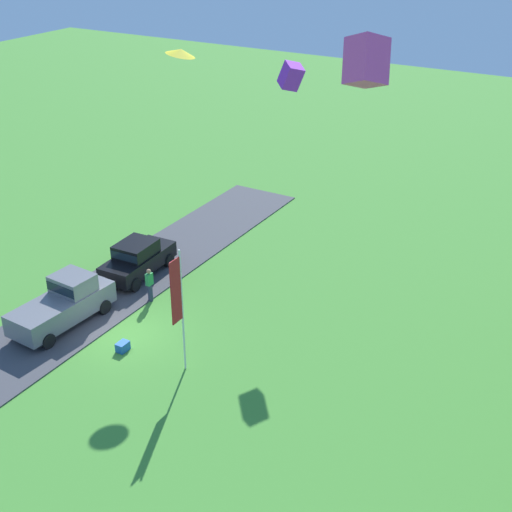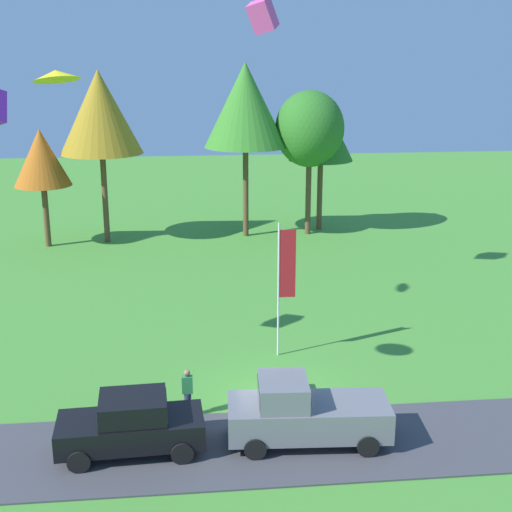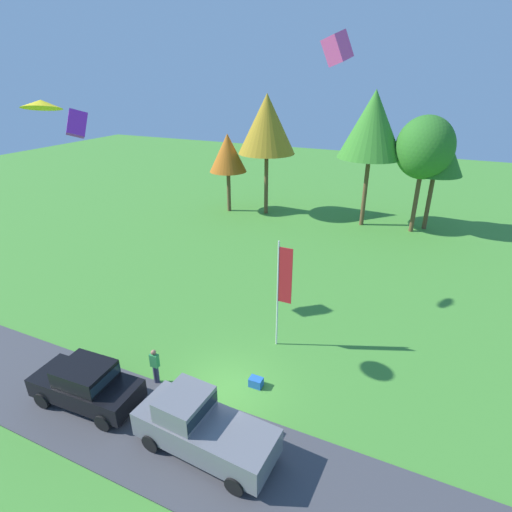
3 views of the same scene
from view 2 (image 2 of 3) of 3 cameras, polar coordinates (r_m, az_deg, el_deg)
The scene contains 14 objects.
ground_plane at distance 25.55m, azimuth 1.37°, elevation -11.52°, with size 120.00×120.00×0.00m, color #478E33.
pavement_strip at distance 22.98m, azimuth 2.34°, elevation -14.88°, with size 36.00×4.40×0.06m, color #424247.
car_sedan_near_entrance at distance 22.42m, azimuth -9.93°, elevation -13.00°, with size 4.48×2.13×1.84m.
car_pickup_mid_row at distance 22.63m, azimuth 3.72°, elevation -12.30°, with size 5.10×2.28×2.14m.
person_watching_sky at distance 24.29m, azimuth -5.50°, elevation -10.84°, with size 0.36×0.24×1.71m.
tree_far_right at distance 45.40m, azimuth -16.80°, elevation 7.50°, with size 3.45×3.45×7.29m.
tree_left_of_center at distance 45.31m, azimuth -12.38°, elevation 11.16°, with size 5.08×5.08×10.73m.
tree_far_left at distance 45.75m, azimuth -0.86°, elevation 11.96°, with size 5.27×5.27×11.13m.
tree_lone_near at distance 46.54m, azimuth 4.31°, elevation 10.07°, with size 4.45×4.45×9.39m.
tree_center_back at distance 47.82m, azimuth 5.25°, elevation 10.13°, with size 4.27×4.27×9.01m.
flag_banner at distance 27.87m, azimuth 2.29°, elevation -1.35°, with size 0.71×0.08×5.49m.
cooler_box at distance 26.29m, azimuth 3.32°, elevation -10.21°, with size 0.56×0.40×0.40m, color blue.
kite_box_over_trees at distance 33.62m, azimuth 0.53°, elevation 18.66°, with size 0.95×0.95×1.32m, color #EA4C9E.
kite_delta_trailing_tail at distance 21.85m, azimuth -15.70°, elevation 13.76°, with size 1.37×1.37×0.28m, color yellow.
Camera 2 is at (-2.93, -22.41, 11.92)m, focal length 50.00 mm.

